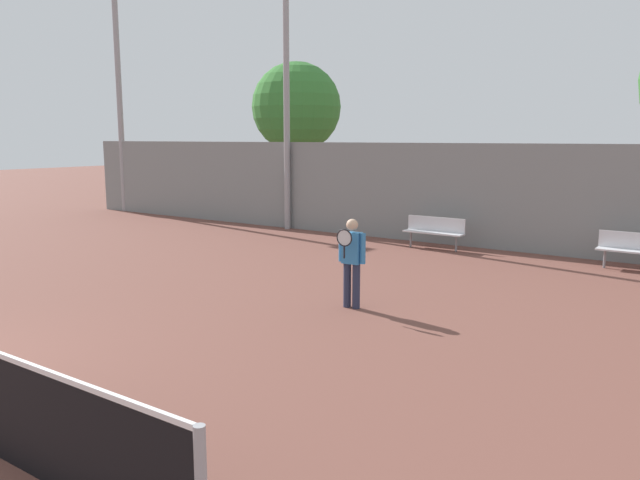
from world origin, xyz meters
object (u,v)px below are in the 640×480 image
Objects in this scene: light_pole_far_right at (286,37)px; light_pole_center_back at (118,71)px; bench_courtside_near at (435,229)px; tennis_player at (352,258)px; tree_green_tall at (296,107)px.

light_pole_far_right is 1.06× the size of light_pole_center_back.
bench_courtside_near is 0.17× the size of light_pole_far_right.
tree_green_tall is (-11.55, 13.70, 3.49)m from tennis_player.
light_pole_center_back is at bearing 178.67° from light_pole_far_right.
tennis_player reaches higher than bench_courtside_near.
bench_courtside_near is at bearing -6.94° from light_pole_far_right.
tree_green_tall reaches higher than bench_courtside_near.
tennis_player is at bearing -78.33° from bench_courtside_near.
tennis_player is at bearing -45.59° from light_pole_far_right.
light_pole_far_right is at bearing -55.35° from tree_green_tall.
tennis_player is 18.26m from tree_green_tall.
light_pole_center_back is (-15.90, 7.40, 4.80)m from tennis_player.
tree_green_tall is (-4.50, 6.51, -1.85)m from light_pole_far_right.
light_pole_far_right is (-7.05, 7.20, 5.34)m from tennis_player.
bench_courtside_near is 13.07m from tree_green_tall.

